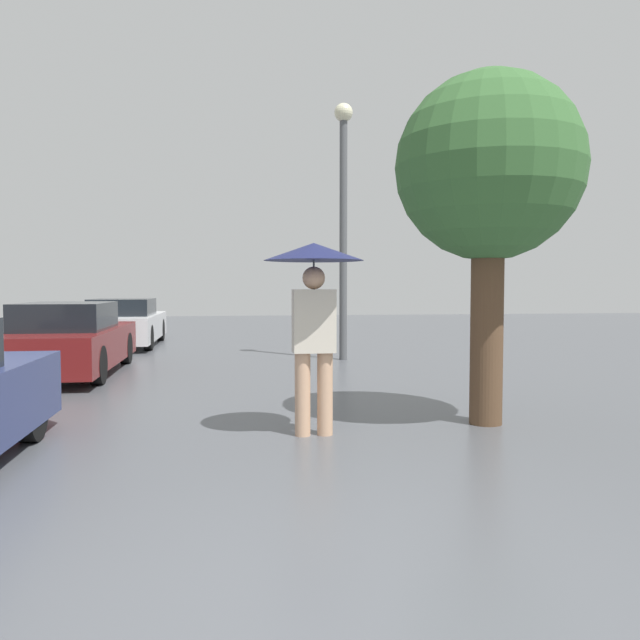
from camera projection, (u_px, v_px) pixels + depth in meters
name	position (u px, v px, depth m)	size (l,w,h in m)	color
ground_plane	(357.00, 618.00, 2.86)	(60.00, 60.00, 0.00)	#4C4F54
pedestrian	(314.00, 288.00, 6.30)	(1.02, 1.02, 1.96)	tan
parked_car_middle	(69.00, 341.00, 10.81)	(1.63, 4.37, 1.25)	maroon
parked_car_farthest	(124.00, 323.00, 16.04)	(1.70, 4.44, 1.21)	silver
tree	(489.00, 172.00, 6.77)	(2.04, 2.04, 3.84)	brown
street_lamp	(343.00, 202.00, 12.80)	(0.38, 0.38, 5.26)	#515456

